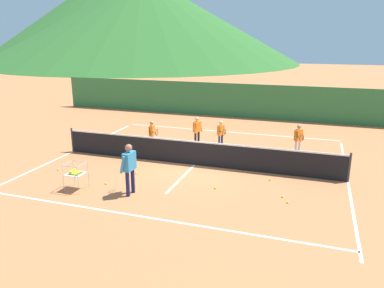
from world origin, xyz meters
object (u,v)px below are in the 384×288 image
student_2 (221,132)px  student_1 (197,129)px  student_0 (152,132)px  tennis_ball_2 (136,173)px  ball_cart (75,173)px  tennis_ball_5 (282,197)px  tennis_ball_3 (215,188)px  tennis_ball_6 (288,202)px  student_3 (298,137)px  instructor (129,165)px  tennis_ball_1 (106,183)px  tennis_ball_4 (270,179)px  tennis_ball_7 (132,176)px  tennis_net (195,153)px  tennis_ball_0 (58,169)px

student_2 → student_1: bearing=-179.0°
student_0 → student_2: (2.85, 1.07, -0.01)m
student_0 → tennis_ball_2: (0.76, -3.12, -0.73)m
ball_cart → tennis_ball_5: size_ratio=13.22×
student_1 → student_2: size_ratio=1.08×
tennis_ball_3 → tennis_ball_6: (2.36, -0.37, 0.00)m
student_1 → student_3: size_ratio=1.03×
tennis_ball_2 → tennis_ball_6: (5.44, -0.77, 0.00)m
instructor → ball_cart: 1.91m
student_0 → tennis_ball_1: student_0 is taller
tennis_ball_4 → tennis_ball_7: (-4.71, -1.24, 0.00)m
student_0 → student_2: size_ratio=1.01×
tennis_net → student_2: size_ratio=8.94×
ball_cart → tennis_ball_1: ball_cart is taller
student_0 → ball_cart: 5.04m
tennis_ball_1 → tennis_ball_4: same height
tennis_net → tennis_ball_7: 2.63m
student_1 → tennis_ball_7: student_1 is taller
tennis_net → ball_cart: 4.58m
student_0 → tennis_ball_0: (-2.20, -3.69, -0.73)m
student_3 → tennis_ball_0: student_3 is taller
instructor → tennis_ball_1: bearing=158.6°
student_1 → tennis_ball_4: (3.71, -3.24, -0.78)m
tennis_ball_1 → student_1: bearing=74.4°
student_0 → instructor: bearing=-73.7°
student_3 → tennis_ball_7: student_3 is taller
tennis_ball_1 → tennis_ball_3: bearing=12.7°
tennis_ball_0 → tennis_net: bearing=25.5°
tennis_ball_0 → tennis_ball_1: size_ratio=1.00×
tennis_net → ball_cart: bearing=-129.3°
tennis_ball_2 → tennis_ball_0: bearing=-169.0°
student_0 → tennis_ball_0: student_0 is taller
tennis_net → tennis_ball_2: bearing=-136.0°
tennis_ball_5 → tennis_ball_6: same height
student_2 → tennis_ball_4: 4.24m
tennis_ball_0 → student_0: bearing=59.3°
tennis_ball_0 → tennis_ball_7: 2.95m
instructor → tennis_ball_3: bearing=27.7°
ball_cart → tennis_ball_6: ball_cart is taller
tennis_ball_3 → tennis_ball_4: 2.09m
tennis_net → tennis_ball_5: size_ratio=164.85×
instructor → tennis_ball_0: size_ratio=24.37×
tennis_ball_0 → student_2: bearing=43.3°
tennis_ball_5 → tennis_ball_0: bearing=-178.8°
student_0 → tennis_ball_3: (3.84, -3.52, -0.73)m
tennis_ball_5 → student_2: bearing=124.5°
student_0 → student_3: 6.27m
tennis_ball_2 → tennis_ball_5: (5.25, -0.41, 0.00)m
tennis_ball_0 → tennis_ball_3: (6.04, 0.17, 0.00)m
student_3 → tennis_ball_2: bearing=-142.1°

